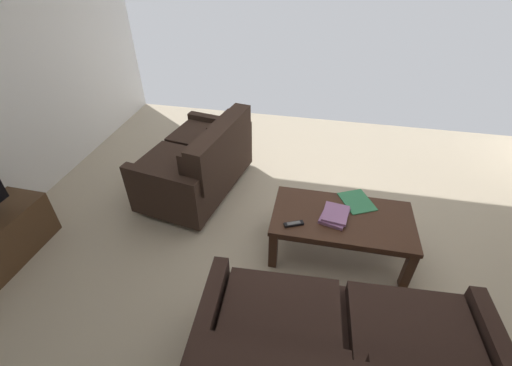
{
  "coord_description": "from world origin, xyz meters",
  "views": [
    {
      "loc": [
        -0.02,
        2.31,
        2.35
      ],
      "look_at": [
        0.36,
        0.43,
        0.91
      ],
      "focal_mm": 23.8,
      "sensor_mm": 36.0,
      "label": 1
    }
  ],
  "objects_px": {
    "book_stack": "(335,215)",
    "tv_remote": "(294,224)",
    "loveseat_near": "(200,162)",
    "loose_magazine": "(357,202)",
    "coffee_table": "(342,222)"
  },
  "relations": [
    {
      "from": "book_stack",
      "to": "tv_remote",
      "type": "bearing_deg",
      "value": 26.42
    },
    {
      "from": "loveseat_near",
      "to": "loose_magazine",
      "type": "bearing_deg",
      "value": 165.21
    },
    {
      "from": "tv_remote",
      "to": "coffee_table",
      "type": "bearing_deg",
      "value": -155.44
    },
    {
      "from": "coffee_table",
      "to": "book_stack",
      "type": "xyz_separation_m",
      "value": [
        0.07,
        0.02,
        0.09
      ]
    },
    {
      "from": "tv_remote",
      "to": "book_stack",
      "type": "bearing_deg",
      "value": -153.58
    },
    {
      "from": "loose_magazine",
      "to": "coffee_table",
      "type": "bearing_deg",
      "value": -144.69
    },
    {
      "from": "coffee_table",
      "to": "loose_magazine",
      "type": "bearing_deg",
      "value": -118.75
    },
    {
      "from": "loveseat_near",
      "to": "tv_remote",
      "type": "relative_size",
      "value": 8.67
    },
    {
      "from": "loveseat_near",
      "to": "coffee_table",
      "type": "height_order",
      "value": "loveseat_near"
    },
    {
      "from": "loveseat_near",
      "to": "coffee_table",
      "type": "bearing_deg",
      "value": 156.54
    },
    {
      "from": "tv_remote",
      "to": "loose_magazine",
      "type": "height_order",
      "value": "tv_remote"
    },
    {
      "from": "book_stack",
      "to": "loose_magazine",
      "type": "height_order",
      "value": "book_stack"
    },
    {
      "from": "tv_remote",
      "to": "loose_magazine",
      "type": "bearing_deg",
      "value": -142.09
    },
    {
      "from": "coffee_table",
      "to": "book_stack",
      "type": "height_order",
      "value": "book_stack"
    },
    {
      "from": "book_stack",
      "to": "loose_magazine",
      "type": "distance_m",
      "value": 0.31
    }
  ]
}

